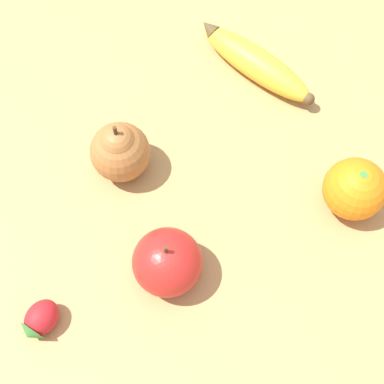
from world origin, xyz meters
TOP-DOWN VIEW (x-y plane):
  - ground_plane at (0.00, 0.00)m, footprint 3.00×3.00m
  - banana at (-0.12, -0.15)m, footprint 0.15×0.19m
  - orange at (-0.18, 0.08)m, footprint 0.08×0.08m
  - pear at (0.09, -0.04)m, footprint 0.08×0.08m
  - strawberry at (0.23, 0.15)m, footprint 0.06×0.06m
  - apple at (0.07, 0.12)m, footprint 0.08×0.08m

SIDE VIEW (x-z plane):
  - ground_plane at x=0.00m, z-range 0.00..0.00m
  - strawberry at x=0.23m, z-range 0.00..0.04m
  - banana at x=-0.12m, z-range 0.00..0.04m
  - apple at x=0.07m, z-range -0.01..0.08m
  - orange at x=-0.18m, z-range 0.00..0.08m
  - pear at x=0.09m, z-range -0.01..0.09m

